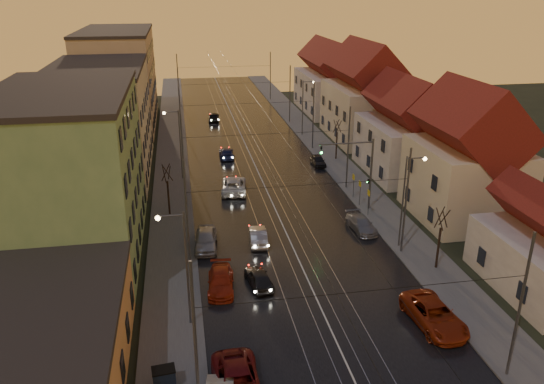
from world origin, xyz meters
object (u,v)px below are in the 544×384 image
driving_car_0 (259,278)px  parked_right_0 (434,315)px  parked_left_3 (206,239)px  driving_car_2 (234,185)px  dumpster (164,378)px  street_lamp_3 (305,102)px  traffic_light_mast (361,166)px  parked_left_2 (221,281)px  parked_right_2 (318,161)px  street_lamp_2 (177,138)px  driving_car_1 (258,236)px  driving_car_3 (227,153)px  parked_left_1 (238,384)px  street_lamp_1 (407,193)px  driving_car_4 (214,117)px  parked_right_1 (361,224)px  street_lamp_0 (181,258)px

driving_car_0 → parked_right_0: bearing=139.6°
driving_car_0 → parked_left_3: parked_left_3 is taller
driving_car_2 → dumpster: (-6.92, -28.79, -0.07)m
street_lamp_3 → driving_car_0: (-12.82, -40.06, -4.24)m
street_lamp_3 → traffic_light_mast: bearing=-92.3°
parked_left_2 → parked_left_3: (-0.68, 6.70, 0.12)m
parked_right_2 → parked_right_0: bearing=-90.9°
traffic_light_mast → street_lamp_2: bearing=144.9°
driving_car_1 → dumpster: 18.17m
driving_car_3 → parked_left_1: size_ratio=0.81×
street_lamp_2 → street_lamp_1: bearing=-47.7°
driving_car_4 → driving_car_2: bearing=94.9°
driving_car_0 → street_lamp_2: bearing=-84.9°
street_lamp_1 → parked_left_1: street_lamp_1 is taller
driving_car_2 → parked_right_1: bearing=139.0°
traffic_light_mast → parked_left_3: size_ratio=1.58×
parked_left_3 → parked_right_0: (13.86, -13.47, -0.01)m
parked_left_3 → street_lamp_3: bearing=69.1°
parked_right_0 → parked_right_2: parked_right_0 is taller
street_lamp_0 → driving_car_0: street_lamp_0 is taller
street_lamp_2 → parked_right_0: 34.84m
driving_car_4 → parked_left_3: parked_left_3 is taller
driving_car_1 → parked_left_3: parked_left_3 is taller
driving_car_0 → driving_car_2: (0.25, 19.15, 0.12)m
street_lamp_1 → driving_car_3: 30.07m
driving_car_2 → parked_left_1: 30.09m
driving_car_0 → parked_right_1: bearing=-151.1°
street_lamp_2 → traffic_light_mast: size_ratio=1.11×
driving_car_1 → parked_left_3: size_ratio=0.89×
traffic_light_mast → parked_left_1: bearing=-122.4°
driving_car_3 → parked_right_2: bearing=157.0°
parked_right_0 → parked_right_1: (0.07, 14.46, -0.15)m
driving_car_1 → parked_right_1: (9.50, 0.88, -0.05)m
street_lamp_0 → parked_left_1: bearing=-69.2°
parked_right_0 → parked_right_1: 14.46m
driving_car_1 → parked_left_2: driving_car_1 is taller
street_lamp_3 → driving_car_2: street_lamp_3 is taller
driving_car_1 → driving_car_2: bearing=-82.8°
parked_left_1 → parked_right_1: 22.78m
parked_left_2 → parked_right_2: parked_left_2 is taller
street_lamp_1 → driving_car_4: bearing=104.7°
parked_left_3 → dumpster: (-3.21, -16.38, -0.07)m
driving_car_1 → driving_car_4: (-0.53, 44.24, 0.05)m
driving_car_3 → parked_right_0: size_ratio=0.79×
dumpster → traffic_light_mast: bearing=43.5°
street_lamp_1 → driving_car_0: street_lamp_1 is taller
street_lamp_1 → driving_car_2: bearing=129.8°
driving_car_2 → parked_left_2: (-3.02, -19.10, -0.11)m
street_lamp_3 → parked_left_3: bearing=-116.0°
street_lamp_1 → parked_right_2: 22.65m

